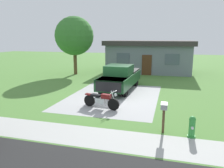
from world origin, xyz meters
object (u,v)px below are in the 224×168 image
Objects in this scene: motorcycle at (101,100)px; fire_hydrant at (192,127)px; shade_tree at (74,36)px; neighbor_house at (149,56)px; pickup_truck at (121,77)px; mailbox at (164,110)px.

motorcycle is 5.19m from fire_hydrant.
shade_tree reaches higher than neighbor_house.
shade_tree reaches higher than pickup_truck.
mailbox is 16.18m from shade_tree.
mailbox is (-1.11, 0.15, 0.55)m from fire_hydrant.
fire_hydrant is 1.24m from mailbox.
fire_hydrant is at bearing -49.79° from shade_tree.
pickup_truck is at bearing 89.96° from motorcycle.
pickup_truck reaches higher than fire_hydrant.
neighbor_house is at bearing 82.96° from pickup_truck.
shade_tree reaches higher than motorcycle.
pickup_truck is at bearing -97.04° from neighbor_house.
fire_hydrant is at bearing -57.64° from pickup_truck.
fire_hydrant is 0.09× the size of neighbor_house.
neighbor_house is at bearing 101.47° from fire_hydrant.
neighbor_house reaches higher than pickup_truck.
motorcycle is 0.23× the size of neighbor_house.
fire_hydrant is 0.14× the size of shade_tree.
shade_tree is (-10.78, 12.76, 3.57)m from fire_hydrant.
shade_tree is 8.65m from neighbor_house.
neighbor_house is (-3.38, 16.65, 1.36)m from fire_hydrant.
neighbor_house is (-2.27, 16.51, 0.81)m from mailbox.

